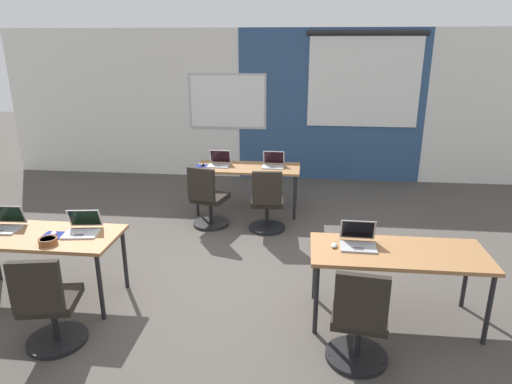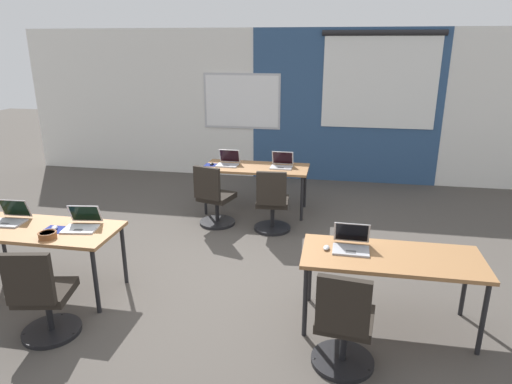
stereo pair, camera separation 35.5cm
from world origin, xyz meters
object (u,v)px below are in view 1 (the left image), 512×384
at_px(mouse_far_left, 203,165).
at_px(snack_bowl, 48,241).
at_px(laptop_near_left_end, 4,224).
at_px(laptop_far_right, 273,164).
at_px(chair_near_right_inner, 359,325).
at_px(laptop_far_left, 219,162).
at_px(laptop_near_right_inner, 358,241).
at_px(laptop_near_left_inner, 82,228).
at_px(mouse_near_left_inner, 54,233).
at_px(desk_near_left, 39,240).
at_px(desk_near_right, 398,257).
at_px(mouse_near_right_inner, 334,245).
at_px(chair_far_left, 208,202).
at_px(desk_far_center, 248,170).
at_px(chair_near_left_inner, 49,309).
at_px(chair_far_right, 267,206).

distance_m(mouse_far_left, snack_bowl, 3.09).
distance_m(laptop_near_left_end, laptop_far_right, 3.75).
bearing_deg(chair_near_right_inner, laptop_far_left, -55.55).
height_order(laptop_near_right_inner, laptop_near_left_inner, laptop_near_right_inner).
bearing_deg(mouse_near_left_inner, mouse_far_left, 72.38).
distance_m(desk_near_left, mouse_near_left_inner, 0.19).
bearing_deg(laptop_near_right_inner, laptop_far_left, 125.15).
xyz_separation_m(desk_near_right, mouse_near_right_inner, (-0.58, 0.02, 0.08)).
bearing_deg(chair_far_left, laptop_far_left, -76.89).
height_order(mouse_near_right_inner, mouse_far_left, mouse_far_left).
bearing_deg(mouse_near_left_inner, laptop_near_left_inner, 20.33).
bearing_deg(laptop_near_right_inner, snack_bowl, -173.11).
xyz_separation_m(desk_near_left, laptop_near_left_inner, (0.42, 0.09, 0.11)).
relative_size(chair_far_left, mouse_near_left_inner, 8.09).
bearing_deg(laptop_far_left, desk_near_left, -113.76).
xyz_separation_m(laptop_far_right, mouse_near_left_inner, (-1.97, -2.85, -0.03)).
distance_m(laptop_near_left_end, laptop_near_right_inner, 3.56).
bearing_deg(laptop_near_right_inner, laptop_far_right, 111.17).
relative_size(laptop_near_right_inner, mouse_near_left_inner, 2.96).
xyz_separation_m(desk_far_center, chair_near_right_inner, (1.34, -3.49, -0.28)).
bearing_deg(laptop_near_right_inner, chair_near_right_inner, -92.04).
relative_size(laptop_far_left, mouse_far_left, 3.23).
height_order(laptop_near_left_end, chair_near_left_inner, laptop_near_left_end).
xyz_separation_m(desk_near_right, laptop_far_left, (-2.20, 2.82, 0.11)).
relative_size(desk_near_left, chair_far_right, 1.74).
bearing_deg(chair_near_left_inner, mouse_near_left_inner, -77.72).
bearing_deg(chair_far_left, laptop_near_left_inner, 82.84).
bearing_deg(laptop_far_right, desk_far_center, -173.75).
xyz_separation_m(mouse_near_right_inner, laptop_far_left, (-1.62, 2.79, 0.03)).
relative_size(laptop_far_left, mouse_near_left_inner, 2.95).
bearing_deg(chair_near_left_inner, chair_near_right_inner, 170.17).
bearing_deg(desk_near_left, laptop_near_right_inner, 1.40).
xyz_separation_m(laptop_far_right, chair_near_left_inner, (-1.65, -3.59, -0.39)).
distance_m(mouse_near_right_inner, laptop_far_right, 2.92).
height_order(laptop_near_left_end, chair_near_right_inner, laptop_near_left_end).
bearing_deg(chair_near_right_inner, desk_near_right, -113.03).
xyz_separation_m(laptop_near_left_end, mouse_near_right_inner, (3.33, -0.07, -0.03)).
xyz_separation_m(desk_far_center, laptop_near_right_inner, (1.39, -2.72, 0.11)).
relative_size(chair_near_right_inner, laptop_far_right, 2.76).
relative_size(chair_far_left, chair_far_right, 1.00).
distance_m(desk_near_left, laptop_near_left_inner, 0.44).
height_order(laptop_far_left, chair_near_left_inner, laptop_far_left).
xyz_separation_m(desk_near_left, desk_near_right, (3.50, 0.00, 0.00)).
height_order(laptop_far_right, chair_near_left_inner, laptop_far_right).
distance_m(desk_far_center, chair_far_right, 0.91).
bearing_deg(mouse_far_left, desk_near_left, -110.81).
relative_size(desk_far_center, mouse_near_left_inner, 14.07).
bearing_deg(laptop_near_left_end, laptop_near_right_inner, -2.92).
xyz_separation_m(laptop_near_left_inner, chair_near_left_inner, (0.07, -0.84, -0.39)).
height_order(laptop_near_right_inner, mouse_near_right_inner, laptop_near_right_inner).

